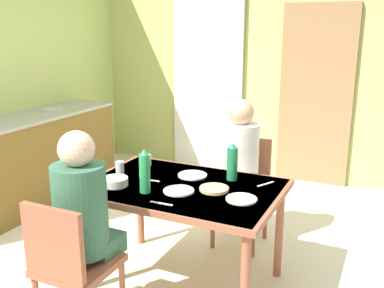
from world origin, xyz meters
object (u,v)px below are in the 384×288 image
Objects in this scene: kitchen_counter at (36,158)px; chair_near_diner at (69,264)px; water_bottle_green_far at (145,172)px; person_near_diner at (82,207)px; person_far_diner at (239,155)px; dining_table at (182,196)px; chair_far_diner at (244,184)px; water_bottle_green_near at (232,162)px; serving_bowl_center at (115,182)px.

kitchen_counter is 2.34m from chair_near_diner.
kitchen_counter is 6.54× the size of water_bottle_green_far.
person_near_diner is 1.40m from person_far_diner.
chair_near_diner reaches higher than dining_table.
water_bottle_green_far reaches higher than chair_far_diner.
chair_far_diner is (0.46, 1.60, 0.00)m from chair_near_diner.
kitchen_counter is at bearing 153.22° from water_bottle_green_far.
chair_near_diner is at bearing -102.69° from water_bottle_green_far.
person_near_diner is (1.76, -1.41, 0.33)m from kitchen_counter.
serving_bowl_center is at bearing -146.20° from water_bottle_green_near.
chair_near_diner is 1.00× the size of chair_far_diner.
person_far_diner reaches higher than kitchen_counter.
chair_near_diner is 0.71m from water_bottle_green_far.
kitchen_counter is 2.39m from water_bottle_green_near.
chair_far_diner is 5.12× the size of serving_bowl_center.
water_bottle_green_near is 1.55× the size of serving_bowl_center.
kitchen_counter is at bearing 167.89° from water_bottle_green_near.
dining_table is at bearing 78.45° from chair_far_diner.
chair_far_diner is at bearing -90.00° from person_far_diner.
chair_far_diner reaches higher than dining_table.
person_far_diner is at bearing 69.55° from water_bottle_green_far.
person_far_diner reaches higher than chair_far_diner.
water_bottle_green_near reaches higher than chair_near_diner.
water_bottle_green_far is at bearing 73.69° from person_near_diner.
person_near_diner is 2.68× the size of water_bottle_green_far.
serving_bowl_center is at bearing 103.06° from person_near_diner.
water_bottle_green_far is at bearing -127.83° from dining_table.
serving_bowl_center is (-0.40, -0.19, 0.10)m from dining_table.
kitchen_counter reaches higher than chair_near_diner.
chair_near_diner reaches higher than serving_bowl_center.
water_bottle_green_far is (0.13, 0.46, 0.08)m from person_near_diner.
dining_table is 4.90× the size of water_bottle_green_near.
person_near_diner is 1.07m from water_bottle_green_near.
dining_table is at bearing 69.78° from chair_near_diner.
person_near_diner reaches higher than water_bottle_green_near.
person_near_diner is at bearing 72.62° from chair_far_diner.
water_bottle_green_far is (1.89, -0.95, 0.41)m from kitchen_counter.
dining_table is 0.74m from person_near_diner.
water_bottle_green_near reaches higher than dining_table.
water_bottle_green_near is at bearing -12.11° from kitchen_counter.
person_far_diner reaches higher than dining_table.
dining_table is 1.49× the size of chair_far_diner.
dining_table is at bearing 52.17° from water_bottle_green_far.
chair_near_diner is at bearing 74.02° from chair_far_diner.
person_near_diner is at bearing -106.31° from water_bottle_green_far.
person_near_diner is at bearing -38.73° from kitchen_counter.
kitchen_counter is 2.28m from person_near_diner.
kitchen_counter is 1.92m from serving_bowl_center.
water_bottle_green_near is 0.92× the size of water_bottle_green_far.
water_bottle_green_near reaches higher than chair_far_diner.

